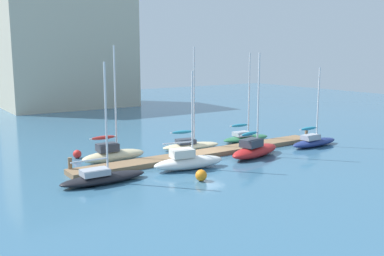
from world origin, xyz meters
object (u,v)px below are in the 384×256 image
sailboat_0 (103,177)px  mooring_buoy_red (77,154)px  sailboat_5 (245,136)px  mooring_buoy_orange (201,175)px  sailboat_1 (113,154)px  sailboat_6 (314,141)px  sailboat_3 (190,144)px  sailboat_4 (255,149)px  sailboat_2 (188,161)px  harbor_building_distant (68,52)px

sailboat_0 → mooring_buoy_red: bearing=82.6°
sailboat_0 → sailboat_5: size_ratio=0.94×
mooring_buoy_orange → mooring_buoy_red: 11.62m
sailboat_1 → mooring_buoy_red: sailboat_1 is taller
sailboat_0 → sailboat_6: size_ratio=1.11×
mooring_buoy_orange → sailboat_3: bearing=60.2°
sailboat_0 → mooring_buoy_orange: 6.38m
sailboat_4 → sailboat_1: bearing=140.5°
sailboat_2 → sailboat_6: (13.64, 0.22, -0.09)m
sailboat_0 → mooring_buoy_red: (1.05, 7.56, -0.11)m
mooring_buoy_red → sailboat_1: bearing=-55.2°
mooring_buoy_orange → harbor_building_distant: 44.88m
sailboat_1 → sailboat_4: 11.23m
sailboat_4 → sailboat_5: 6.24m
sailboat_0 → sailboat_3: (10.37, 5.29, 0.03)m
mooring_buoy_orange → sailboat_6: bearing=12.4°
sailboat_3 → sailboat_6: (9.78, -5.24, 0.03)m
sailboat_2 → mooring_buoy_orange: 3.15m
sailboat_6 → sailboat_5: bearing=123.8°
sailboat_0 → sailboat_6: bearing=0.6°
sailboat_1 → sailboat_3: (7.45, 0.41, -0.16)m
sailboat_4 → mooring_buoy_red: 14.18m
sailboat_2 → harbor_building_distant: (5.50, 40.73, 7.63)m
sailboat_6 → mooring_buoy_red: size_ratio=10.44×
sailboat_4 → sailboat_2: bearing=167.7°
sailboat_5 → sailboat_6: (3.63, -5.09, 0.02)m
mooring_buoy_orange → mooring_buoy_red: bearing=112.7°
sailboat_5 → mooring_buoy_orange: sailboat_5 is taller
sailboat_3 → sailboat_5: bearing=9.0°
sailboat_3 → sailboat_6: sailboat_3 is taller
mooring_buoy_orange → mooring_buoy_red: mooring_buoy_orange is taller
sailboat_1 → sailboat_3: bearing=3.2°
sailboat_0 → mooring_buoy_red: size_ratio=11.59×
sailboat_2 → harbor_building_distant: size_ratio=0.38×
sailboat_1 → sailboat_2: 6.19m
sailboat_2 → sailboat_4: size_ratio=0.85×
sailboat_5 → mooring_buoy_red: (-15.47, 2.42, -0.15)m
sailboat_3 → sailboat_5: 6.16m
sailboat_1 → sailboat_6: sailboat_1 is taller
sailboat_0 → sailboat_4: 13.03m
sailboat_1 → sailboat_2: size_ratio=1.25×
sailboat_6 → sailboat_1: bearing=162.7°
sailboat_6 → mooring_buoy_orange: (-14.61, -3.21, -0.12)m
sailboat_1 → sailboat_5: bearing=1.2°
sailboat_4 → mooring_buoy_red: (-11.98, 7.59, -0.30)m
mooring_buoy_red → harbor_building_distant: (10.95, 33.00, 7.89)m
sailboat_0 → sailboat_1: (2.92, 4.87, 0.19)m
sailboat_5 → sailboat_6: size_ratio=1.18×
sailboat_3 → harbor_building_distant: harbor_building_distant is taller
sailboat_1 → harbor_building_distant: harbor_building_distant is taller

